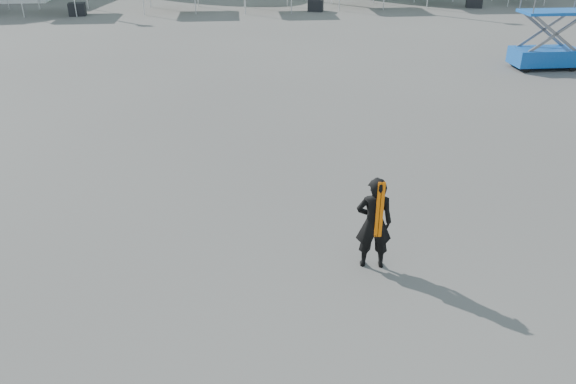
{
  "coord_description": "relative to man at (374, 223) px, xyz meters",
  "views": [
    {
      "loc": [
        -1.75,
        -9.17,
        5.79
      ],
      "look_at": [
        -0.93,
        -0.35,
        1.3
      ],
      "focal_mm": 35.0,
      "sensor_mm": 36.0,
      "label": 1
    }
  ],
  "objects": [
    {
      "name": "ground",
      "position": [
        -0.54,
        0.85,
        -0.88
      ],
      "size": [
        120.0,
        120.0,
        0.0
      ],
      "primitive_type": "plane",
      "color": "#474442",
      "rests_on": "ground"
    },
    {
      "name": "man",
      "position": [
        0.0,
        0.0,
        0.0
      ],
      "size": [
        0.69,
        0.5,
        1.75
      ],
      "rotation": [
        0.0,
        0.0,
        3.01
      ],
      "color": "black",
      "rests_on": "ground"
    },
    {
      "name": "scissor_lift",
      "position": [
        10.05,
        13.13,
        0.8
      ],
      "size": [
        2.58,
        1.31,
        3.32
      ],
      "rotation": [
        0.0,
        0.0,
        0.01
      ],
      "color": "#0B3996",
      "rests_on": "ground"
    },
    {
      "name": "crate_west",
      "position": [
        -11.63,
        27.64,
        -0.51
      ],
      "size": [
        1.01,
        0.82,
        0.74
      ],
      "primitive_type": "cube",
      "rotation": [
        0.0,
        0.0,
        0.09
      ],
      "color": "black",
      "rests_on": "ground"
    },
    {
      "name": "crate_mid",
      "position": [
        2.83,
        27.91,
        -0.52
      ],
      "size": [
        1.08,
        0.93,
        0.71
      ],
      "primitive_type": "cube",
      "rotation": [
        0.0,
        0.0,
        -0.27
      ],
      "color": "black",
      "rests_on": "ground"
    },
    {
      "name": "crate_east",
      "position": [
        13.29,
        28.42,
        -0.49
      ],
      "size": [
        1.18,
        1.04,
        0.78
      ],
      "primitive_type": "cube",
      "rotation": [
        0.0,
        0.0,
        -0.31
      ],
      "color": "black",
      "rests_on": "ground"
    }
  ]
}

